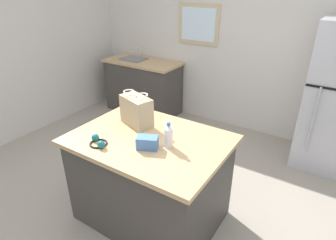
{
  "coord_description": "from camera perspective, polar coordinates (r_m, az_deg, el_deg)",
  "views": [
    {
      "loc": [
        1.33,
        -1.72,
        2.12
      ],
      "look_at": [
        0.03,
        0.28,
        0.94
      ],
      "focal_mm": 30.24,
      "sensor_mm": 36.0,
      "label": 1
    }
  ],
  "objects": [
    {
      "name": "ground",
      "position": [
        3.04,
        -3.57,
        -18.0
      ],
      "size": [
        6.24,
        6.24,
        0.0
      ],
      "primitive_type": "plane",
      "color": "#9E9384"
    },
    {
      "name": "sink_counter",
      "position": [
        5.0,
        -5.04,
        6.9
      ],
      "size": [
        1.3,
        0.62,
        1.09
      ],
      "color": "#423D38",
      "rests_on": "ground"
    },
    {
      "name": "shopping_bag",
      "position": [
        2.64,
        -6.38,
        1.85
      ],
      "size": [
        0.35,
        0.26,
        0.32
      ],
      "color": "tan",
      "rests_on": "kitchen_island"
    },
    {
      "name": "ear_defenders",
      "position": [
        2.43,
        -13.88,
        -4.3
      ],
      "size": [
        0.2,
        0.2,
        0.06
      ],
      "color": "black",
      "rests_on": "kitchen_island"
    },
    {
      "name": "kitchen_island",
      "position": [
        2.71,
        -3.53,
        -11.77
      ],
      "size": [
        1.35,
        0.99,
        0.89
      ],
      "color": "#423D38",
      "rests_on": "ground"
    },
    {
      "name": "back_wall",
      "position": [
        4.36,
        14.99,
        14.66
      ],
      "size": [
        5.2,
        0.13,
        2.59
      ],
      "color": "silver",
      "rests_on": "ground"
    },
    {
      "name": "small_box",
      "position": [
        2.3,
        -4.18,
        -4.54
      ],
      "size": [
        0.2,
        0.17,
        0.1
      ],
      "primitive_type": "cube",
      "rotation": [
        0.0,
        0.0,
        0.43
      ],
      "color": "#4775B7",
      "rests_on": "kitchen_island"
    },
    {
      "name": "bottle",
      "position": [
        2.29,
        0.11,
        -3.28
      ],
      "size": [
        0.07,
        0.07,
        0.22
      ],
      "color": "white",
      "rests_on": "kitchen_island"
    }
  ]
}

